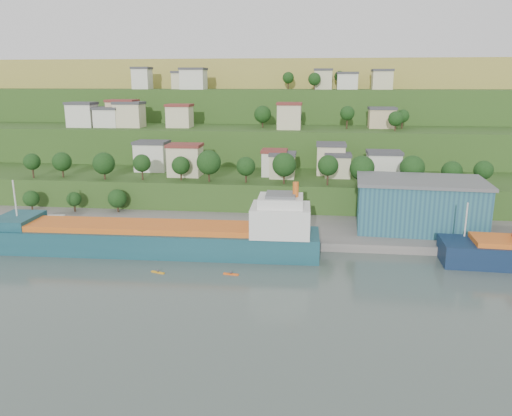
# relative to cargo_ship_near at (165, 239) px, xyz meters

# --- Properties ---
(ground) EXTENTS (500.00, 500.00, 0.00)m
(ground) POSITION_rel_cargo_ship_near_xyz_m (13.81, -10.37, -3.08)
(ground) COLOR #404E49
(ground) RESTS_ON ground
(quay) EXTENTS (220.00, 26.00, 4.00)m
(quay) POSITION_rel_cargo_ship_near_xyz_m (33.81, 17.63, -3.08)
(quay) COLOR slate
(quay) RESTS_ON ground
(pebble_beach) EXTENTS (40.00, 18.00, 2.40)m
(pebble_beach) POSITION_rel_cargo_ship_near_xyz_m (-41.19, 11.63, -3.08)
(pebble_beach) COLOR slate
(pebble_beach) RESTS_ON ground
(hillside) EXTENTS (360.00, 210.59, 96.00)m
(hillside) POSITION_rel_cargo_ship_near_xyz_m (13.79, 158.35, -3.01)
(hillside) COLOR #284719
(hillside) RESTS_ON ground
(cargo_ship_near) EXTENTS (75.41, 13.81, 19.31)m
(cargo_ship_near) POSITION_rel_cargo_ship_near_xyz_m (0.00, 0.00, 0.00)
(cargo_ship_near) COLOR #123B46
(cargo_ship_near) RESTS_ON ground
(warehouse) EXTENTS (32.17, 20.98, 12.80)m
(warehouse) POSITION_rel_cargo_ship_near_xyz_m (59.92, 19.30, 5.35)
(warehouse) COLOR navy
(warehouse) RESTS_ON quay
(caravan) EXTENTS (7.28, 4.13, 3.20)m
(caravan) POSITION_rel_cargo_ship_near_xyz_m (-34.12, 11.54, -0.28)
(caravan) COLOR white
(caravan) RESTS_ON pebble_beach
(dinghy) EXTENTS (3.89, 2.01, 0.74)m
(dinghy) POSITION_rel_cargo_ship_near_xyz_m (-27.85, 10.85, -1.51)
(dinghy) COLOR silver
(dinghy) RESTS_ON pebble_beach
(kayak_orange) EXTENTS (3.25, 0.96, 0.80)m
(kayak_orange) POSITION_rel_cargo_ship_near_xyz_m (17.32, -11.94, -2.85)
(kayak_orange) COLOR #F85C16
(kayak_orange) RESTS_ON ground
(kayak_yellow) EXTENTS (3.05, 1.42, 0.76)m
(kayak_yellow) POSITION_rel_cargo_ship_near_xyz_m (2.20, -12.75, -2.86)
(kayak_yellow) COLOR orange
(kayak_yellow) RESTS_ON ground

